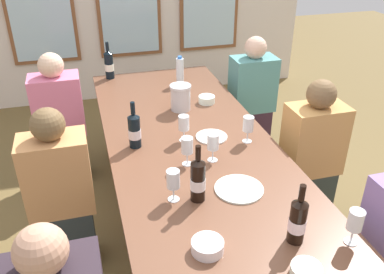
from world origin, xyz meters
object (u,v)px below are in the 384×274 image
Objects in this scene: wine_bottle_3 at (134,130)px; tasting_bowl_0 at (207,99)px; wine_bottle_0 at (109,65)px; wine_glass_2 at (187,146)px; white_plate_1 at (212,137)px; wine_glass_6 at (356,221)px; seated_person_1 at (311,160)px; dining_table at (194,155)px; tasting_bowl_1 at (207,246)px; wine_glass_1 at (248,125)px; metal_pitcher at (181,97)px; wine_glass_3 at (184,124)px; tasting_bowl_2 at (306,271)px; seated_person_2 at (61,124)px; white_plate_0 at (239,189)px; seated_person_3 at (252,101)px; wine_bottle_2 at (298,221)px; water_bottle at (180,71)px; wine_bottle_1 at (198,180)px; wine_glass_0 at (173,181)px; seated_person_0 at (62,198)px; wine_glass_4 at (213,142)px.

wine_bottle_3 is 2.41× the size of tasting_bowl_0.
wine_bottle_0 is 1.84× the size of wine_glass_2.
white_plate_1 is at bearing -67.57° from wine_bottle_0.
seated_person_1 reaches higher than wine_glass_6.
dining_table is 0.89m from tasting_bowl_1.
metal_pitcher is at bearing 116.36° from wine_glass_1.
dining_table is 1.09m from wine_glass_6.
wine_glass_6 is at bearing -66.30° from wine_glass_3.
seated_person_1 reaches higher than tasting_bowl_2.
seated_person_2 is at bearing 122.49° from wine_glass_6.
wine_bottle_0 reaches higher than white_plate_0.
seated_person_3 is (1.65, -0.01, 0.00)m from seated_person_2.
tasting_bowl_0 reaches higher than dining_table.
wine_bottle_2 is 1.25× the size of water_bottle.
tasting_bowl_0 is at bearing 81.18° from white_plate_0.
white_plate_1 is at bearing 32.23° from dining_table.
wine_glass_6 is at bearing -74.66° from white_plate_1.
wine_bottle_1 is 0.28× the size of seated_person_1.
wine_bottle_1 reaches higher than wine_glass_0.
wine_glass_3 is at bearing 81.12° from tasting_bowl_1.
wine_bottle_1 is 1.11m from seated_person_1.
wine_bottle_3 is at bearing 127.17° from white_plate_0.
water_bottle is at bearing 46.47° from seated_person_0.
wine_glass_3 is (-0.38, 0.12, 0.00)m from wine_glass_1.
wine_bottle_1 is at bearing -101.12° from water_bottle.
tasting_bowl_1 is at bearing -53.47° from seated_person_0.
wine_bottle_2 is 0.79m from wine_glass_2.
water_bottle is 1.31m from seated_person_1.
seated_person_3 is at bearing 50.34° from dining_table.
wine_glass_6 is (0.63, -0.12, 0.09)m from tasting_bowl_1.
water_bottle is 1.38× the size of wine_glass_2.
seated_person_3 is at bearing -0.20° from seated_person_2.
wine_glass_0 and wine_glass_3 have the same top height.
white_plate_0 is 0.86× the size of wine_bottle_3.
seated_person_2 is (-0.45, -0.35, -0.34)m from wine_bottle_0.
tasting_bowl_0 is (0.07, 1.52, -0.09)m from wine_bottle_2.
white_plate_1 is 1.18× the size of wine_glass_0.
dining_table is at bearing -114.25° from tasting_bowl_0.
white_plate_0 is at bearing -57.91° from seated_person_2.
tasting_bowl_1 is at bearing -102.28° from dining_table.
wine_bottle_1 reaches higher than tasting_bowl_0.
wine_bottle_2 is at bearing 161.24° from wine_glass_6.
wine_bottle_0 is at bearing 112.43° from white_plate_1.
wine_glass_4 is (0.01, -0.73, 0.03)m from metal_pitcher.
wine_glass_4 is at bearing 95.60° from tasting_bowl_2.
wine_bottle_0 is at bearing 105.51° from dining_table.
wine_glass_3 is at bearing 7.69° from seated_person_0.
white_plate_0 is 0.58m from white_plate_1.
white_plate_1 is 1.12m from wine_glass_6.
seated_person_3 reaches higher than wine_glass_3.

